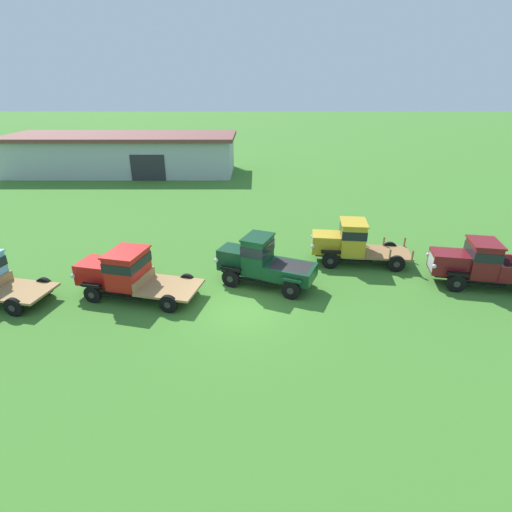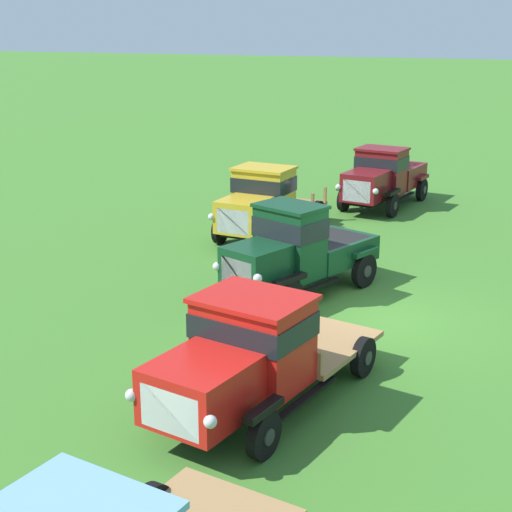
% 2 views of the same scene
% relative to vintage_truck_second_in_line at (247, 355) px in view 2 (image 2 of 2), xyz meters
% --- Properties ---
extents(ground_plane, '(240.00, 240.00, 0.00)m').
position_rel_vintage_truck_second_in_line_xyz_m(ground_plane, '(5.17, -1.16, -1.09)').
color(ground_plane, '#3D7528').
extents(vintage_truck_second_in_line, '(5.67, 3.14, 2.07)m').
position_rel_vintage_truck_second_in_line_xyz_m(vintage_truck_second_in_line, '(0.00, 0.00, 0.00)').
color(vintage_truck_second_in_line, black).
rests_on(vintage_truck_second_in_line, ground).
extents(vintage_truck_midrow_center, '(4.73, 3.21, 2.31)m').
position_rel_vintage_truck_second_in_line_xyz_m(vintage_truck_midrow_center, '(5.97, 0.98, 0.04)').
color(vintage_truck_midrow_center, black).
rests_on(vintage_truck_midrow_center, ground).
extents(vintage_truck_far_side, '(5.18, 2.47, 2.21)m').
position_rel_vintage_truck_second_in_line_xyz_m(vintage_truck_far_side, '(10.41, 3.43, 0.07)').
color(vintage_truck_far_side, black).
rests_on(vintage_truck_far_side, ground).
extents(vintage_truck_back_of_row, '(4.93, 2.67, 2.13)m').
position_rel_vintage_truck_second_in_line_xyz_m(vintage_truck_back_of_row, '(16.00, 0.86, -0.00)').
color(vintage_truck_back_of_row, black).
rests_on(vintage_truck_back_of_row, ground).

